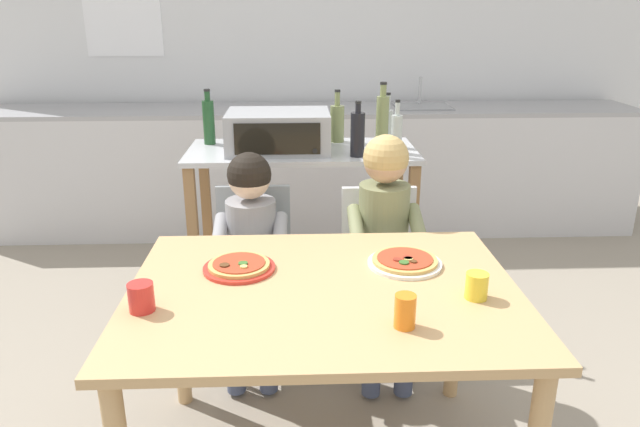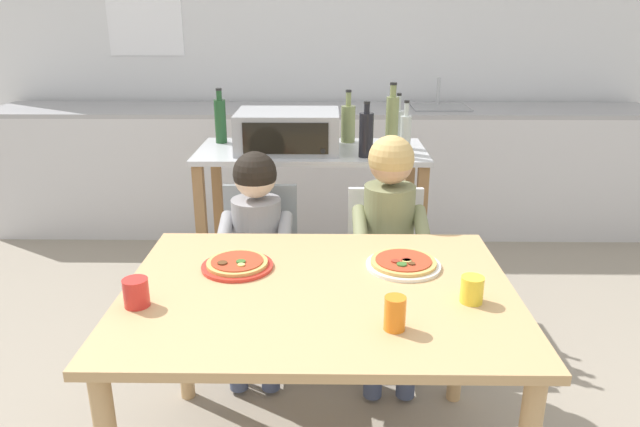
{
  "view_description": "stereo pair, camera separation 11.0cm",
  "coord_description": "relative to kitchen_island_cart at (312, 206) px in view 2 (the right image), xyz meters",
  "views": [
    {
      "loc": [
        -0.08,
        -1.73,
        1.6
      ],
      "look_at": [
        0.0,
        0.3,
        0.89
      ],
      "focal_mm": 33.09,
      "sensor_mm": 36.0,
      "label": 1
    },
    {
      "loc": [
        0.03,
        -1.73,
        1.6
      ],
      "look_at": [
        0.0,
        0.3,
        0.89
      ],
      "focal_mm": 33.09,
      "sensor_mm": 36.0,
      "label": 2
    }
  ],
  "objects": [
    {
      "name": "ground_plane",
      "position": [
        0.05,
        -0.05,
        -0.61
      ],
      "size": [
        11.5,
        11.5,
        0.0
      ],
      "primitive_type": "plane",
      "color": "gray"
    },
    {
      "name": "back_wall_tiled",
      "position": [
        0.05,
        1.74,
        0.74
      ],
      "size": [
        5.31,
        0.13,
        2.7
      ],
      "color": "silver",
      "rests_on": "ground"
    },
    {
      "name": "kitchen_counter",
      "position": [
        0.06,
        1.33,
        -0.16
      ],
      "size": [
        4.78,
        0.6,
        1.11
      ],
      "color": "silver",
      "rests_on": "ground"
    },
    {
      "name": "kitchen_island_cart",
      "position": [
        0.0,
        0.0,
        0.0
      ],
      "size": [
        1.15,
        0.53,
        0.92
      ],
      "color": "#B7BABF",
      "rests_on": "ground"
    },
    {
      "name": "toaster_oven",
      "position": [
        -0.12,
        -0.03,
        0.4
      ],
      "size": [
        0.5,
        0.37,
        0.2
      ],
      "color": "#999BA0",
      "rests_on": "kitchen_island_cart"
    },
    {
      "name": "bottle_squat_spirits",
      "position": [
        0.4,
        -0.06,
        0.45
      ],
      "size": [
        0.06,
        0.06,
        0.34
      ],
      "color": "olive",
      "rests_on": "kitchen_island_cart"
    },
    {
      "name": "bottle_dark_olive_oil",
      "position": [
        -0.48,
        0.14,
        0.43
      ],
      "size": [
        0.06,
        0.06,
        0.29
      ],
      "color": "#1E4723",
      "rests_on": "kitchen_island_cart"
    },
    {
      "name": "bottle_brown_beer",
      "position": [
        0.19,
        0.17,
        0.41
      ],
      "size": [
        0.07,
        0.07,
        0.27
      ],
      "color": "olive",
      "rests_on": "kitchen_island_cart"
    },
    {
      "name": "bottle_slim_sauce",
      "position": [
        0.44,
        0.05,
        0.41
      ],
      "size": [
        0.06,
        0.06,
        0.27
      ],
      "color": "#ADB7B2",
      "rests_on": "kitchen_island_cart"
    },
    {
      "name": "bottle_clear_vinegar",
      "position": [
        0.45,
        -0.18,
        0.41
      ],
      "size": [
        0.05,
        0.05,
        0.27
      ],
      "color": "#ADB7B2",
      "rests_on": "kitchen_island_cart"
    },
    {
      "name": "bottle_tall_green_wine",
      "position": [
        0.26,
        -0.16,
        0.42
      ],
      "size": [
        0.07,
        0.07,
        0.26
      ],
      "color": "black",
      "rests_on": "kitchen_island_cart"
    },
    {
      "name": "dining_table",
      "position": [
        0.05,
        -1.2,
        0.03
      ],
      "size": [
        1.27,
        0.96,
        0.74
      ],
      "color": "tan",
      "rests_on": "ground"
    },
    {
      "name": "dining_chair_left",
      "position": [
        -0.23,
        -0.41,
        -0.13
      ],
      "size": [
        0.36,
        0.36,
        0.81
      ],
      "color": "gray",
      "rests_on": "ground"
    },
    {
      "name": "dining_chair_right",
      "position": [
        0.35,
        -0.46,
        -0.13
      ],
      "size": [
        0.36,
        0.36,
        0.81
      ],
      "color": "silver",
      "rests_on": "ground"
    },
    {
      "name": "child_in_grey_shirt",
      "position": [
        -0.23,
        -0.53,
        0.04
      ],
      "size": [
        0.32,
        0.42,
        0.99
      ],
      "color": "#424C6B",
      "rests_on": "ground"
    },
    {
      "name": "child_in_olive_shirt",
      "position": [
        0.35,
        -0.57,
        0.08
      ],
      "size": [
        0.32,
        0.42,
        1.08
      ],
      "color": "#424C6B",
      "rests_on": "ground"
    },
    {
      "name": "pizza_plate_red_rimmed",
      "position": [
        -0.23,
        -1.05,
        0.14
      ],
      "size": [
        0.25,
        0.25,
        0.03
      ],
      "color": "red",
      "rests_on": "dining_table"
    },
    {
      "name": "pizza_plate_white",
      "position": [
        0.35,
        -1.03,
        0.14
      ],
      "size": [
        0.26,
        0.26,
        0.03
      ],
      "color": "white",
      "rests_on": "dining_table"
    },
    {
      "name": "drinking_cup_red",
      "position": [
        -0.5,
        -1.33,
        0.17
      ],
      "size": [
        0.08,
        0.08,
        0.09
      ],
      "primitive_type": "cylinder",
      "color": "red",
      "rests_on": "dining_table"
    },
    {
      "name": "drinking_cup_yellow",
      "position": [
        0.53,
        -1.29,
        0.17
      ],
      "size": [
        0.07,
        0.07,
        0.08
      ],
      "primitive_type": "cylinder",
      "color": "yellow",
      "rests_on": "dining_table"
    },
    {
      "name": "drinking_cup_orange",
      "position": [
        0.27,
        -1.46,
        0.17
      ],
      "size": [
        0.06,
        0.06,
        0.1
      ],
      "primitive_type": "cylinder",
      "color": "orange",
      "rests_on": "dining_table"
    }
  ]
}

